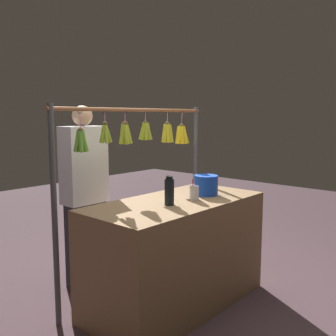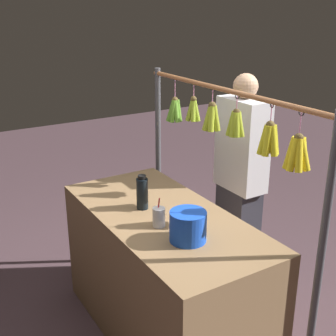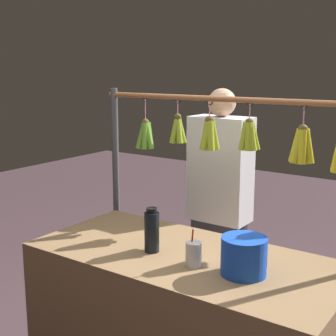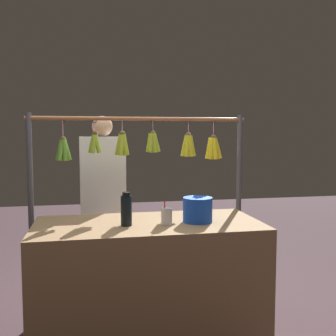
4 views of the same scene
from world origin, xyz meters
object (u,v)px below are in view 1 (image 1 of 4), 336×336
at_px(water_bottle, 169,191).
at_px(drink_cup, 194,193).
at_px(vendor_person, 85,199).
at_px(blue_bucket, 206,185).

bearing_deg(water_bottle, drink_cup, 172.65).
bearing_deg(water_bottle, vendor_person, -82.23).
distance_m(water_bottle, vendor_person, 0.96).
relative_size(water_bottle, drink_cup, 1.31).
distance_m(water_bottle, blue_bucket, 0.51).
bearing_deg(drink_cup, blue_bucket, -167.76).
height_order(blue_bucket, vendor_person, vendor_person).
xyz_separation_m(blue_bucket, vendor_person, (0.63, -0.92, -0.16)).
distance_m(water_bottle, drink_cup, 0.28).
xyz_separation_m(water_bottle, vendor_person, (0.13, -0.93, -0.18)).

